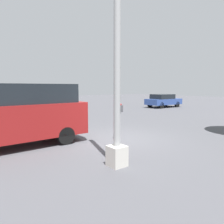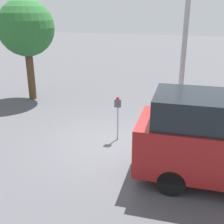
# 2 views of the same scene
# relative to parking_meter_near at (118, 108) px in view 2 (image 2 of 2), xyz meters

# --- Properties ---
(ground_plane) EXTENTS (80.00, 80.00, 0.00)m
(ground_plane) POSITION_rel_parking_meter_near_xyz_m (-0.10, -0.36, -1.09)
(ground_plane) COLOR #4C4C51
(parking_meter_near) EXTENTS (0.21, 0.13, 1.47)m
(parking_meter_near) POSITION_rel_parking_meter_near_xyz_m (0.00, 0.00, 0.00)
(parking_meter_near) COLOR #9E9EA3
(parking_meter_near) RESTS_ON ground
(lamp_post) EXTENTS (0.44, 0.44, 6.72)m
(lamp_post) POSITION_rel_parking_meter_near_xyz_m (1.76, 2.05, 1.36)
(lamp_post) COLOR beige
(lamp_post) RESTS_ON ground
(street_tree) EXTENTS (2.49, 2.49, 4.50)m
(street_tree) POSITION_rel_parking_meter_near_xyz_m (-5.13, 3.11, 2.13)
(street_tree) COLOR #513823
(street_tree) RESTS_ON ground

